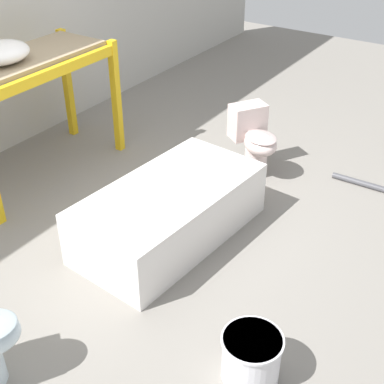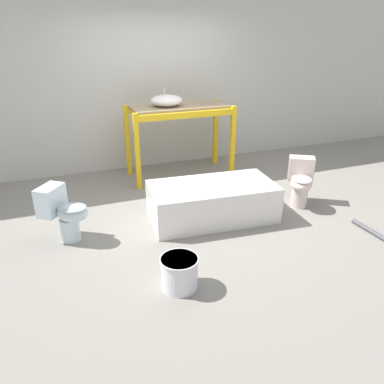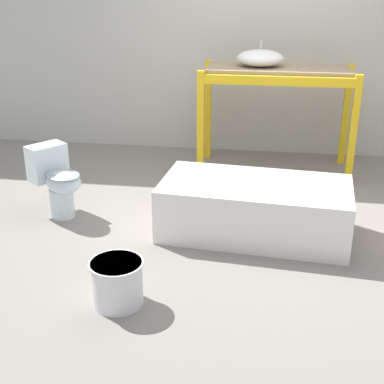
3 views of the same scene
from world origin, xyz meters
name	(u,v)px [view 3 (image 3 of 3)]	position (x,y,z in m)	size (l,w,h in m)	color
ground_plane	(247,207)	(0.00, 0.00, 0.00)	(12.00, 12.00, 0.00)	gray
warehouse_wall_rear	(261,14)	(0.00, 1.76, 1.60)	(10.80, 0.08, 3.20)	beige
shelving_rack	(278,87)	(0.23, 1.08, 0.92)	(1.61, 0.72, 1.12)	yellow
sink_basin	(260,58)	(0.03, 1.09, 1.21)	(0.49, 0.43, 0.25)	white
bathtub_main	(255,205)	(0.08, -0.53, 0.26)	(1.59, 0.91, 0.45)	white
toilet_near	(57,179)	(-1.66, -0.42, 0.35)	(0.60, 0.56, 0.63)	silver
bucket_white	(117,282)	(-0.76, -1.70, 0.16)	(0.36, 0.36, 0.31)	silver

